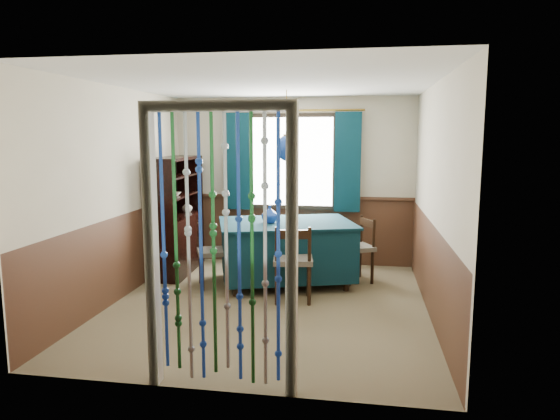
% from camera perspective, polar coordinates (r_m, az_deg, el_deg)
% --- Properties ---
extents(floor, '(4.00, 4.00, 0.00)m').
position_cam_1_polar(floor, '(5.86, -1.30, -10.76)').
color(floor, brown).
rests_on(floor, ground).
extents(ceiling, '(4.00, 4.00, 0.00)m').
position_cam_1_polar(ceiling, '(5.56, -1.39, 14.34)').
color(ceiling, silver).
rests_on(ceiling, ground).
extents(wall_back, '(3.60, 0.00, 3.60)m').
position_cam_1_polar(wall_back, '(7.54, 1.48, 3.28)').
color(wall_back, beige).
rests_on(wall_back, ground).
extents(wall_front, '(3.60, 0.00, 3.60)m').
position_cam_1_polar(wall_front, '(3.65, -7.19, -2.31)').
color(wall_front, beige).
rests_on(wall_front, ground).
extents(wall_left, '(0.00, 4.00, 4.00)m').
position_cam_1_polar(wall_left, '(6.17, -18.02, 1.72)').
color(wall_left, beige).
rests_on(wall_left, ground).
extents(wall_right, '(0.00, 4.00, 4.00)m').
position_cam_1_polar(wall_right, '(5.53, 17.30, 1.03)').
color(wall_right, beige).
rests_on(wall_right, ground).
extents(wainscot_back, '(3.60, 0.00, 3.60)m').
position_cam_1_polar(wainscot_back, '(7.63, 1.44, -2.35)').
color(wainscot_back, '#482A1B').
rests_on(wainscot_back, ground).
extents(wainscot_front, '(3.60, 0.00, 3.60)m').
position_cam_1_polar(wainscot_front, '(3.88, -6.91, -13.23)').
color(wainscot_front, '#482A1B').
rests_on(wainscot_front, ground).
extents(wainscot_left, '(0.00, 4.00, 4.00)m').
position_cam_1_polar(wainscot_left, '(6.29, -17.59, -5.08)').
color(wainscot_left, '#482A1B').
rests_on(wainscot_left, ground).
extents(wainscot_right, '(0.00, 4.00, 4.00)m').
position_cam_1_polar(wainscot_right, '(5.67, 16.81, -6.50)').
color(wainscot_right, '#482A1B').
rests_on(wainscot_right, ground).
extents(window, '(1.32, 0.12, 1.42)m').
position_cam_1_polar(window, '(7.47, 1.44, 5.54)').
color(window, black).
rests_on(window, wall_back).
extents(doorway, '(1.16, 0.12, 2.18)m').
position_cam_1_polar(doorway, '(3.75, -6.87, -5.14)').
color(doorway, silver).
rests_on(doorway, ground).
extents(dining_table, '(1.99, 1.64, 0.82)m').
position_cam_1_polar(dining_table, '(6.55, 0.72, -4.40)').
color(dining_table, '#0A2833').
rests_on(dining_table, floor).
extents(chair_near, '(0.51, 0.49, 0.91)m').
position_cam_1_polar(chair_near, '(5.85, 1.49, -5.84)').
color(chair_near, black).
rests_on(chair_near, floor).
extents(chair_far, '(0.43, 0.42, 0.81)m').
position_cam_1_polar(chair_far, '(7.24, -0.54, -3.47)').
color(chair_far, black).
rests_on(chair_far, floor).
extents(chair_left, '(0.53, 0.54, 0.85)m').
position_cam_1_polar(chair_left, '(6.49, -7.86, -4.79)').
color(chair_left, black).
rests_on(chair_left, floor).
extents(chair_right, '(0.56, 0.57, 0.86)m').
position_cam_1_polar(chair_right, '(6.72, 8.83, -4.27)').
color(chair_right, black).
rests_on(chair_right, floor).
extents(sideboard, '(0.49, 1.27, 1.64)m').
position_cam_1_polar(sideboard, '(7.25, -11.77, -2.49)').
color(sideboard, black).
rests_on(sideboard, floor).
extents(pendant_lamp, '(0.26, 0.26, 0.89)m').
position_cam_1_polar(pendant_lamp, '(6.39, 0.74, 7.10)').
color(pendant_lamp, olive).
rests_on(pendant_lamp, ceiling).
extents(vase_table, '(0.22, 0.22, 0.20)m').
position_cam_1_polar(vase_table, '(6.40, -1.19, -0.58)').
color(vase_table, navy).
rests_on(vase_table, dining_table).
extents(bowl_shelf, '(0.24, 0.24, 0.05)m').
position_cam_1_polar(bowl_shelf, '(6.95, -12.06, 1.82)').
color(bowl_shelf, beige).
rests_on(bowl_shelf, sideboard).
extents(vase_sideboard, '(0.19, 0.19, 0.17)m').
position_cam_1_polar(vase_sideboard, '(7.46, -10.57, 0.43)').
color(vase_sideboard, beige).
rests_on(vase_sideboard, sideboard).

